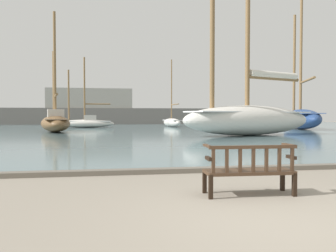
# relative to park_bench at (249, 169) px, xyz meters

# --- Properties ---
(ground_plane) EXTENTS (160.00, 160.00, 0.00)m
(ground_plane) POSITION_rel_park_bench_xyz_m (-0.20, -1.34, -0.47)
(ground_plane) COLOR gray
(harbor_water) EXTENTS (100.00, 80.00, 0.08)m
(harbor_water) POSITION_rel_park_bench_xyz_m (-0.20, 42.66, -0.43)
(harbor_water) COLOR slate
(harbor_water) RESTS_ON ground
(quay_edge_kerb) EXTENTS (40.00, 0.30, 0.12)m
(quay_edge_kerb) POSITION_rel_park_bench_xyz_m (-0.20, 2.51, -0.41)
(quay_edge_kerb) COLOR #675F54
(quay_edge_kerb) RESTS_ON ground
(park_bench) EXTENTS (1.62, 0.57, 0.92)m
(park_bench) POSITION_rel_park_bench_xyz_m (0.00, 0.00, 0.00)
(park_bench) COLOR black
(park_bench) RESTS_ON ground
(sailboat_far_starboard) EXTENTS (4.15, 8.79, 10.54)m
(sailboat_far_starboard) POSITION_rel_park_bench_xyz_m (-7.61, 24.36, 0.52)
(sailboat_far_starboard) COLOR brown
(sailboat_far_starboard) RESTS_ON harbor_water
(sailboat_mid_starboard) EXTENTS (11.42, 6.52, 12.96)m
(sailboat_mid_starboard) POSITION_rel_park_bench_xyz_m (7.07, 16.46, 0.89)
(sailboat_mid_starboard) COLOR silver
(sailboat_mid_starboard) RESTS_ON harbor_water
(sailboat_far_port) EXTENTS (6.64, 2.28, 8.33)m
(sailboat_far_port) POSITION_rel_park_bench_xyz_m (-5.83, 34.35, 0.29)
(sailboat_far_port) COLOR silver
(sailboat_far_port) RESTS_ON harbor_water
(sailboat_distant_harbor) EXTENTS (2.14, 6.16, 8.67)m
(sailboat_distant_harbor) POSITION_rel_park_bench_xyz_m (4.81, 36.06, 0.25)
(sailboat_distant_harbor) COLOR silver
(sailboat_distant_harbor) RESTS_ON harbor_water
(sailboat_centre_channel) EXTENTS (6.10, 11.49, 16.40)m
(sailboat_centre_channel) POSITION_rel_park_bench_xyz_m (17.21, 26.73, 0.90)
(sailboat_centre_channel) COLOR navy
(sailboat_centre_channel) RESTS_ON harbor_water
(far_breakwater) EXTENTS (47.05, 2.40, 6.07)m
(far_breakwater) POSITION_rel_park_bench_xyz_m (-1.64, 50.50, 1.61)
(far_breakwater) COLOR #66605B
(far_breakwater) RESTS_ON ground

